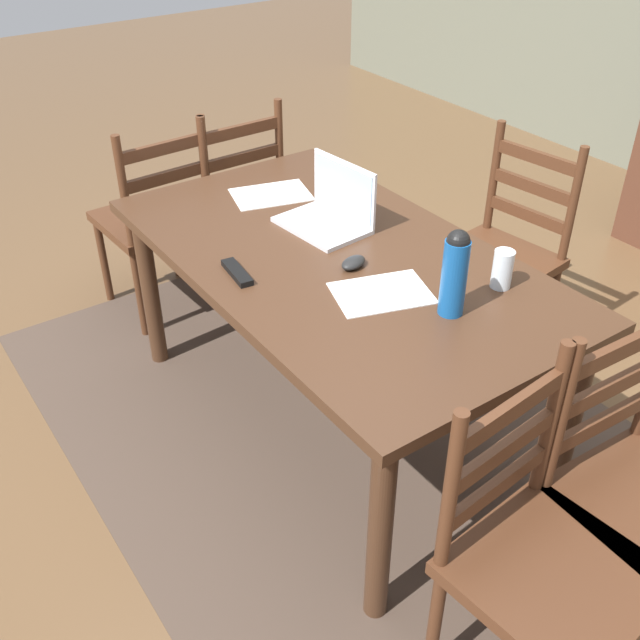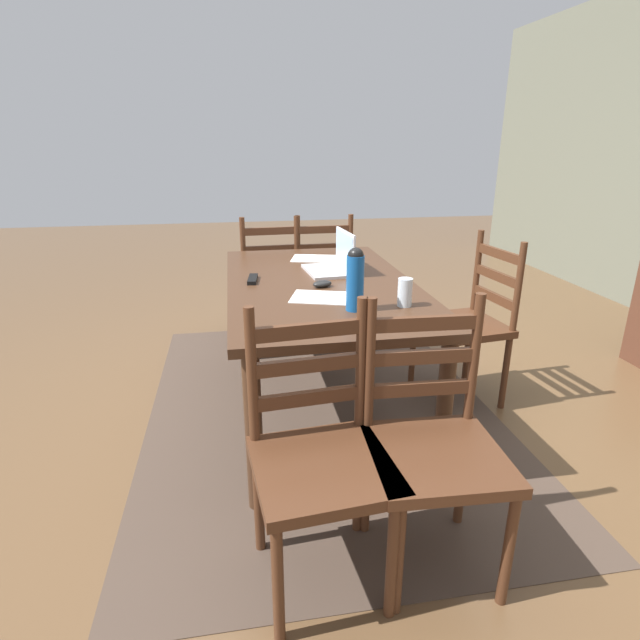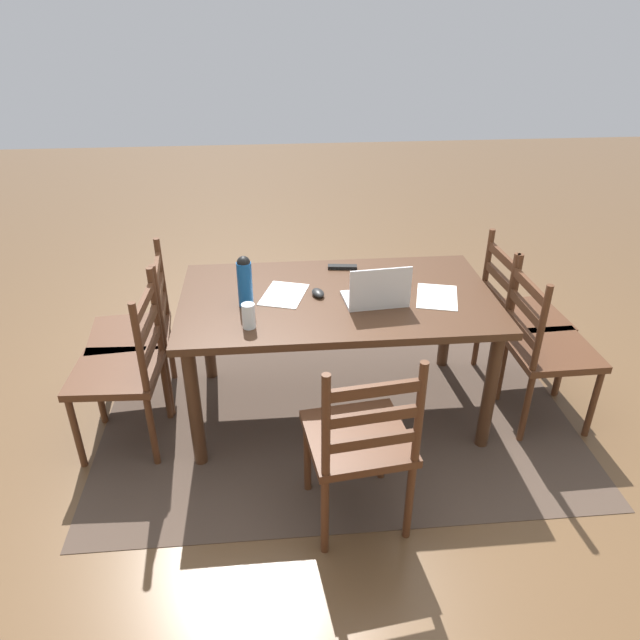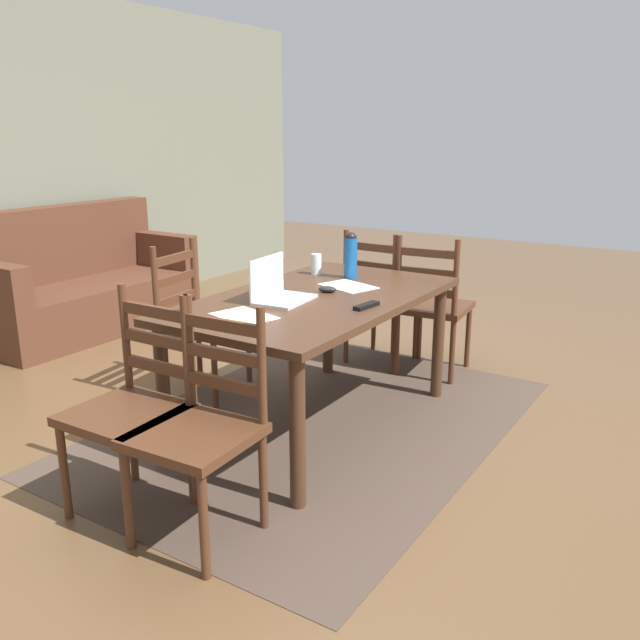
# 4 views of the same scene
# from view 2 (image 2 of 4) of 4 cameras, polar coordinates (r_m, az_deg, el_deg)

# --- Properties ---
(ground_plane) EXTENTS (14.00, 14.00, 0.00)m
(ground_plane) POSITION_cam_2_polar(r_m,az_deg,el_deg) (2.94, 0.02, -9.83)
(ground_plane) COLOR brown
(area_rug) EXTENTS (2.66, 1.88, 0.01)m
(area_rug) POSITION_cam_2_polar(r_m,az_deg,el_deg) (2.94, 0.02, -9.78)
(area_rug) COLOR #47382D
(area_rug) RESTS_ON ground
(dining_table) EXTENTS (1.68, 0.95, 0.75)m
(dining_table) POSITION_cam_2_polar(r_m,az_deg,el_deg) (2.67, 0.02, 2.55)
(dining_table) COLOR #422819
(dining_table) RESTS_ON ground
(chair_right_far) EXTENTS (0.46, 0.46, 0.95)m
(chair_right_far) POSITION_cam_2_polar(r_m,az_deg,el_deg) (1.82, 12.49, -13.68)
(chair_right_far) COLOR #4C2B19
(chair_right_far) RESTS_ON ground
(chair_left_far) EXTENTS (0.45, 0.45, 0.95)m
(chair_left_far) POSITION_cam_2_polar(r_m,az_deg,el_deg) (3.83, -0.01, 4.78)
(chair_left_far) COLOR #4C2B19
(chair_left_far) RESTS_ON ground
(chair_left_near) EXTENTS (0.46, 0.46, 0.95)m
(chair_left_near) POSITION_cam_2_polar(r_m,az_deg,el_deg) (3.78, -5.71, 4.51)
(chair_left_near) COLOR #4C2B19
(chair_left_near) RESTS_ON ground
(chair_far_head) EXTENTS (0.49, 0.49, 0.95)m
(chair_far_head) POSITION_cam_2_polar(r_m,az_deg,el_deg) (3.00, 16.20, -0.31)
(chair_far_head) COLOR #4C2B19
(chair_far_head) RESTS_ON ground
(chair_right_near) EXTENTS (0.48, 0.48, 0.95)m
(chair_right_near) POSITION_cam_2_polar(r_m,az_deg,el_deg) (1.72, -0.00, -15.21)
(chair_right_near) COLOR #4C2B19
(chair_right_near) RESTS_ON ground
(laptop) EXTENTS (0.34, 0.25, 0.23)m
(laptop) POSITION_cam_2_polar(r_m,az_deg,el_deg) (2.84, 1.68, 6.57)
(laptop) COLOR silver
(laptop) RESTS_ON dining_table
(water_bottle) EXTENTS (0.08, 0.08, 0.27)m
(water_bottle) POSITION_cam_2_polar(r_m,az_deg,el_deg) (2.17, 3.97, 4.70)
(water_bottle) COLOR #145199
(water_bottle) RESTS_ON dining_table
(drinking_glass) EXTENTS (0.06, 0.06, 0.13)m
(drinking_glass) POSITION_cam_2_polar(r_m,az_deg,el_deg) (2.27, 9.50, 3.08)
(drinking_glass) COLOR silver
(drinking_glass) RESTS_ON dining_table
(computer_mouse) EXTENTS (0.08, 0.11, 0.03)m
(computer_mouse) POSITION_cam_2_polar(r_m,az_deg,el_deg) (2.55, 0.26, 4.08)
(computer_mouse) COLOR black
(computer_mouse) RESTS_ON dining_table
(tv_remote) EXTENTS (0.17, 0.06, 0.02)m
(tv_remote) POSITION_cam_2_polar(r_m,az_deg,el_deg) (2.68, -7.56, 4.56)
(tv_remote) COLOR black
(tv_remote) RESTS_ON dining_table
(paper_stack_left) EXTENTS (0.29, 0.35, 0.00)m
(paper_stack_left) POSITION_cam_2_polar(r_m,az_deg,el_deg) (2.38, 0.39, 2.55)
(paper_stack_left) COLOR white
(paper_stack_left) RESTS_ON dining_table
(paper_stack_right) EXTENTS (0.28, 0.34, 0.00)m
(paper_stack_right) POSITION_cam_2_polar(r_m,az_deg,el_deg) (3.17, -0.42, 6.91)
(paper_stack_right) COLOR white
(paper_stack_right) RESTS_ON dining_table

